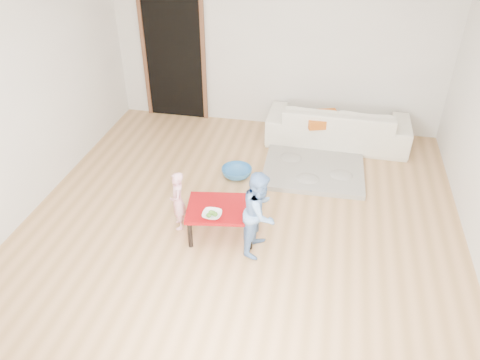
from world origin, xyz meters
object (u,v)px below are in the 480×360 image
(sofa, at_px, (338,124))
(child_pink, at_px, (178,201))
(basin, at_px, (237,172))
(bowl, at_px, (212,215))
(red_table, at_px, (222,221))
(child_blue, at_px, (260,212))

(sofa, relative_size, child_pink, 2.87)
(basin, bearing_deg, bowl, -88.87)
(red_table, height_order, basin, red_table)
(bowl, bearing_deg, child_pink, 154.63)
(child_blue, distance_m, basin, 1.49)
(red_table, bearing_deg, child_pink, 176.25)
(child_blue, bearing_deg, sofa, -7.55)
(bowl, bearing_deg, red_table, 72.57)
(sofa, distance_m, red_table, 2.68)
(red_table, xyz_separation_m, child_pink, (-0.51, 0.03, 0.17))
(sofa, height_order, red_table, sofa)
(child_blue, height_order, basin, child_blue)
(sofa, xyz_separation_m, bowl, (-1.23, -2.58, 0.10))
(bowl, bearing_deg, child_blue, 4.00)
(bowl, relative_size, child_pink, 0.29)
(bowl, xyz_separation_m, basin, (-0.03, 1.36, -0.33))
(red_table, bearing_deg, bowl, -107.43)
(sofa, bearing_deg, basin, 44.74)
(child_pink, distance_m, child_blue, 0.98)
(red_table, height_order, child_pink, child_pink)
(bowl, xyz_separation_m, child_blue, (0.50, 0.04, 0.08))
(child_pink, bearing_deg, basin, 138.01)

